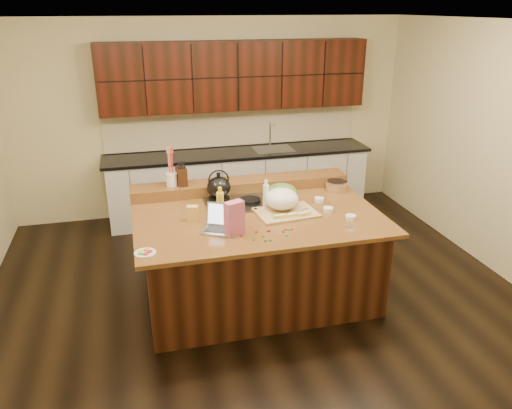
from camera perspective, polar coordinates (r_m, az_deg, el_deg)
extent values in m
cube|color=black|center=(5.33, 0.14, -10.28)|extent=(5.50, 5.00, 0.01)
cube|color=silver|center=(4.52, 0.17, 20.27)|extent=(5.50, 5.00, 0.01)
cube|color=beige|center=(7.12, -5.01, 9.78)|extent=(5.50, 0.01, 2.70)
cube|color=beige|center=(2.64, 14.37, -13.05)|extent=(5.50, 0.01, 2.70)
cube|color=beige|center=(6.03, 26.49, 5.35)|extent=(0.01, 5.00, 2.70)
cube|color=black|center=(5.11, 0.14, -6.05)|extent=(2.22, 1.42, 0.88)
cube|color=black|center=(4.91, 0.15, -1.29)|extent=(2.40, 1.60, 0.04)
cube|color=black|center=(5.51, -1.69, 2.24)|extent=(2.40, 0.30, 0.12)
cube|color=gray|center=(5.17, -0.69, 0.23)|extent=(0.92, 0.52, 0.02)
cylinder|color=black|center=(5.22, -4.23, 0.66)|extent=(0.22, 0.22, 0.03)
cylinder|color=black|center=(5.35, 2.10, 1.24)|extent=(0.22, 0.22, 0.03)
cylinder|color=black|center=(4.98, -3.69, -0.38)|extent=(0.22, 0.22, 0.03)
cylinder|color=black|center=(5.12, 2.92, 0.25)|extent=(0.22, 0.22, 0.03)
cylinder|color=black|center=(5.16, -0.69, 0.46)|extent=(0.22, 0.22, 0.03)
cube|color=silver|center=(7.10, -1.92, 2.27)|extent=(3.60, 0.62, 0.90)
cube|color=black|center=(6.96, -1.97, 5.91)|extent=(3.70, 0.66, 0.04)
cube|color=gray|center=(7.08, 2.00, 6.31)|extent=(0.55, 0.42, 0.01)
cylinder|color=gray|center=(7.20, 1.62, 8.10)|extent=(0.02, 0.02, 0.36)
cube|color=black|center=(6.90, -2.37, 14.50)|extent=(3.60, 0.34, 0.90)
cube|color=beige|center=(7.18, -2.55, 8.72)|extent=(3.60, 0.03, 0.50)
ellipsoid|color=black|center=(5.18, -4.27, 1.99)|extent=(0.27, 0.27, 0.22)
ellipsoid|color=#50712D|center=(5.08, 2.94, 1.37)|extent=(0.42, 0.42, 0.18)
cube|color=#B7B7BC|center=(4.53, -4.04, -3.01)|extent=(0.39, 0.35, 0.02)
cube|color=black|center=(4.53, -4.04, -2.89)|extent=(0.31, 0.24, 0.00)
cube|color=#B7B7BC|center=(4.59, -3.69, -1.12)|extent=(0.32, 0.21, 0.21)
cube|color=silver|center=(4.58, -3.71, -1.15)|extent=(0.29, 0.18, 0.18)
cylinder|color=yellow|center=(4.75, -4.10, -0.14)|extent=(0.08, 0.08, 0.27)
cylinder|color=silver|center=(5.00, 1.13, 0.93)|extent=(0.08, 0.08, 0.25)
cube|color=tan|center=(4.90, 3.46, -0.95)|extent=(0.61, 0.47, 0.03)
ellipsoid|color=white|center=(4.93, 2.96, 0.64)|extent=(0.33, 0.33, 0.21)
cube|color=#EDD872|center=(4.74, 2.76, -1.36)|extent=(0.13, 0.03, 0.03)
cube|color=#EDD872|center=(4.78, 4.20, -1.21)|extent=(0.13, 0.03, 0.03)
cube|color=#EDD872|center=(4.82, 5.62, -1.06)|extent=(0.13, 0.03, 0.03)
cylinder|color=gray|center=(4.91, 4.94, -0.69)|extent=(0.22, 0.09, 0.01)
cylinder|color=white|center=(4.85, 10.77, -1.46)|extent=(0.12, 0.12, 0.04)
cylinder|color=white|center=(5.00, 8.25, -0.58)|extent=(0.12, 0.12, 0.04)
cylinder|color=white|center=(5.23, 7.21, 0.54)|extent=(0.13, 0.13, 0.04)
cylinder|color=#996B3F|center=(5.58, 9.21, 2.04)|extent=(0.26, 0.26, 0.09)
cone|color=silver|center=(4.66, 10.80, -2.25)|extent=(0.09, 0.09, 0.07)
cube|color=#BA5779|center=(4.41, -2.50, -1.59)|extent=(0.19, 0.15, 0.31)
cylinder|color=white|center=(4.23, -12.56, -5.43)|extent=(0.23, 0.23, 0.01)
cube|color=#DFB44E|center=(4.76, -7.27, -1.01)|extent=(0.12, 0.09, 0.15)
cylinder|color=white|center=(5.36, -9.60, 2.84)|extent=(0.16, 0.16, 0.14)
cube|color=black|center=(5.36, -8.51, 3.22)|extent=(0.11, 0.17, 0.19)
ellipsoid|color=red|center=(4.43, -1.64, -3.56)|extent=(0.02, 0.02, 0.02)
ellipsoid|color=#198C26|center=(4.35, -0.26, -4.06)|extent=(0.02, 0.02, 0.02)
ellipsoid|color=red|center=(4.57, 4.11, -2.79)|extent=(0.02, 0.02, 0.02)
ellipsoid|color=#198C26|center=(4.44, 3.51, -3.55)|extent=(0.02, 0.02, 0.02)
ellipsoid|color=red|center=(4.50, 0.06, -3.14)|extent=(0.02, 0.02, 0.02)
ellipsoid|color=#198C26|center=(4.33, 1.08, -4.14)|extent=(0.02, 0.02, 0.02)
ellipsoid|color=red|center=(4.51, 3.16, -3.12)|extent=(0.02, 0.02, 0.02)
ellipsoid|color=#198C26|center=(4.34, 1.65, -4.09)|extent=(0.02, 0.02, 0.02)
ellipsoid|color=red|center=(4.52, 1.56, -2.99)|extent=(0.02, 0.02, 0.02)
ellipsoid|color=#198C26|center=(4.41, 0.82, -3.64)|extent=(0.02, 0.02, 0.02)
ellipsoid|color=red|center=(4.56, 3.41, -2.81)|extent=(0.02, 0.02, 0.02)
ellipsoid|color=#198C26|center=(4.55, 3.75, -2.85)|extent=(0.02, 0.02, 0.02)
ellipsoid|color=red|center=(4.52, 1.33, -3.00)|extent=(0.02, 0.02, 0.02)
ellipsoid|color=#198C26|center=(4.54, 3.11, -2.93)|extent=(0.02, 0.02, 0.02)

